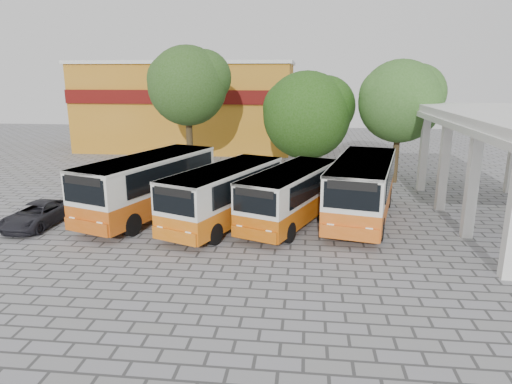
# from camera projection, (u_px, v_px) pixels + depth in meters

# --- Properties ---
(ground) EXTENTS (90.00, 90.00, 0.00)m
(ground) POSITION_uv_depth(u_px,v_px,m) (291.00, 244.00, 19.73)
(ground) COLOR gray
(ground) RESTS_ON ground
(shophouse_block) EXTENTS (20.40, 10.40, 8.30)m
(shophouse_block) POSITION_uv_depth(u_px,v_px,m) (189.00, 105.00, 44.86)
(shophouse_block) COLOR #B17118
(shophouse_block) RESTS_ON ground
(bus_far_left) EXTENTS (5.32, 9.17, 3.10)m
(bus_far_left) POSITION_uv_depth(u_px,v_px,m) (149.00, 182.00, 23.22)
(bus_far_left) COLOR #BA4E0E
(bus_far_left) RESTS_ON ground
(bus_centre_left) EXTENTS (5.12, 8.38, 2.82)m
(bus_centre_left) POSITION_uv_depth(u_px,v_px,m) (225.00, 192.00, 21.91)
(bus_centre_left) COLOR #C9610D
(bus_centre_left) RESTS_ON ground
(bus_centre_right) EXTENTS (4.90, 8.03, 2.70)m
(bus_centre_right) POSITION_uv_depth(u_px,v_px,m) (291.00, 193.00, 22.06)
(bus_centre_right) COLOR #B75107
(bus_centre_right) RESTS_ON ground
(bus_far_right) EXTENTS (4.42, 8.98, 3.08)m
(bus_far_right) POSITION_uv_depth(u_px,v_px,m) (362.00, 186.00, 22.60)
(bus_far_right) COLOR #CC5813
(bus_far_right) RESTS_ON ground
(tree_left) EXTENTS (5.99, 5.71, 9.18)m
(tree_left) POSITION_uv_depth(u_px,v_px,m) (189.00, 83.00, 32.80)
(tree_left) COLOR #47381F
(tree_left) RESTS_ON ground
(tree_middle) EXTENTS (6.45, 6.14, 7.40)m
(tree_middle) POSITION_uv_depth(u_px,v_px,m) (308.00, 112.00, 31.91)
(tree_middle) COLOR black
(tree_middle) RESTS_ON ground
(tree_right) EXTENTS (5.66, 5.39, 8.11)m
(tree_right) POSITION_uv_depth(u_px,v_px,m) (401.00, 99.00, 29.71)
(tree_right) COLOR #493820
(tree_right) RESTS_ON ground
(parked_car) EXTENTS (2.12, 4.22, 1.15)m
(parked_car) POSITION_uv_depth(u_px,v_px,m) (37.00, 215.00, 22.00)
(parked_car) COLOR black
(parked_car) RESTS_ON ground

